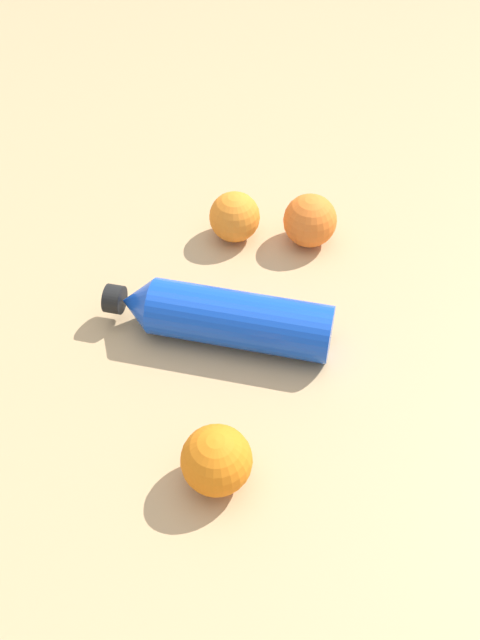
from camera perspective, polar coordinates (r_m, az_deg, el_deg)
name	(u,v)px	position (r m, az deg, el deg)	size (l,w,h in m)	color
ground_plane	(257,318)	(0.99, 1.33, 0.18)	(2.40, 2.40, 0.00)	tan
water_bottle	(222,317)	(0.94, -1.41, 0.24)	(0.23, 0.27, 0.08)	blue
orange_0	(217,460)	(0.81, -1.85, -10.92)	(0.08, 0.08, 0.08)	orange
orange_1	(310,221)	(1.09, 5.50, 7.76)	(0.08, 0.08, 0.08)	orange
orange_2	(235,217)	(1.09, -0.42, 8.08)	(0.08, 0.08, 0.08)	orange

